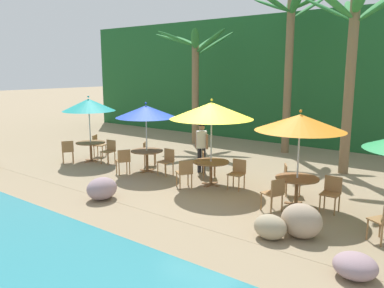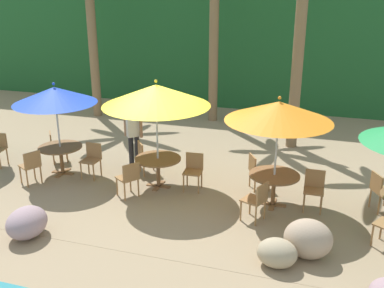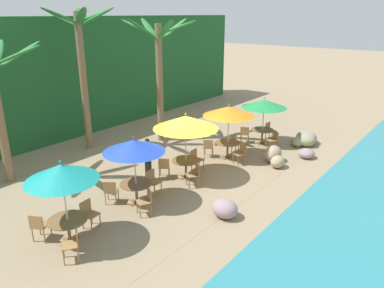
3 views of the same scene
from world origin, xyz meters
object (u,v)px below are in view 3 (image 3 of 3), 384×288
Objects in this scene: umbrella_yellow at (186,122)px; palm_tree_third at (159,60)px; chair_orange_inland at (208,147)px; chair_teal_inland at (39,225)px; chair_yellow_left at (195,173)px; chair_green_seaward at (269,130)px; dining_table_blue at (136,187)px; dining_table_teal at (68,223)px; umbrella_green at (264,104)px; dining_table_yellow at (186,163)px; chair_yellow_inland at (164,166)px; chair_orange_left at (241,153)px; dining_table_green at (262,132)px; chair_blue_left at (146,200)px; chair_green_inland at (245,133)px; umbrella_orange at (229,111)px; umbrella_teal at (61,172)px; chair_yellow_seaward at (196,158)px; chair_teal_seaward at (88,212)px; chair_blue_seaward at (152,180)px; dining_table_orange at (228,145)px; umbrella_blue at (134,146)px; chair_teal_left at (73,243)px; chair_green_left at (273,139)px; chair_orange_seaward at (236,142)px; palm_tree_second at (82,56)px.

palm_tree_third is at bearing 54.30° from umbrella_yellow.
chair_teal_inland is at bearing -179.96° from chair_orange_inland.
chair_yellow_left is 6.70m from chair_green_seaward.
chair_green_seaward is (8.95, -0.43, -0.10)m from dining_table_blue.
umbrella_green reaches higher than dining_table_teal.
chair_yellow_inland is (-0.60, 0.61, -0.10)m from dining_table_yellow.
chair_yellow_left is at bearing -118.87° from dining_table_yellow.
chair_orange_left is at bearing -171.67° from chair_green_seaward.
dining_table_green is at bearing 2.81° from chair_yellow_left.
chair_blue_left is at bearing -165.27° from umbrella_yellow.
chair_green_inland is at bearing 10.63° from chair_yellow_left.
chair_yellow_left is (0.19, -1.36, 0.00)m from chair_yellow_inland.
chair_green_seaward is (3.51, -0.28, -1.65)m from umbrella_orange.
dining_table_yellow is 5.45m from dining_table_green.
palm_tree_third reaches higher than chair_green_seaward.
umbrella_teal is at bearing -177.61° from chair_green_inland.
chair_yellow_seaward is at bearing 172.38° from umbrella_green.
dining_table_yellow is 5.63m from umbrella_green.
chair_teal_seaward is 2.80m from chair_blue_seaward.
chair_yellow_left reaches higher than dining_table_yellow.
chair_teal_inland is 8.72m from dining_table_orange.
chair_blue_left is at bearing -173.69° from umbrella_orange.
chair_green_inland is (2.20, 0.41, -1.65)m from umbrella_orange.
dining_table_green is at bearing 2.20° from chair_blue_left.
umbrella_yellow is (2.67, -0.01, 0.19)m from umbrella_blue.
dining_table_green is at bearing -17.70° from chair_orange_inland.
chair_yellow_inland is 5.58m from chair_green_inland.
chair_blue_left is at bearing -143.63° from chair_blue_seaward.
chair_green_left is (10.90, -0.30, 0.00)m from chair_teal_left.
chair_teal_seaward is 1.00× the size of chair_yellow_left.
chair_green_inland is at bearing 3.01° from dining_table_yellow.
dining_table_teal is at bearing 166.04° from chair_blue_left.
umbrella_blue is at bearing 169.35° from chair_orange_left.
chair_green_left reaches higher than dining_table_blue.
dining_table_green is (8.09, -0.47, 0.00)m from dining_table_blue.
chair_yellow_inland is 1.00× the size of chair_orange_left.
umbrella_blue is at bearing -173.78° from chair_orange_inland.
dining_table_orange is at bearing -8.84° from chair_yellow_seaward.
chair_orange_seaward reaches higher than dining_table_green.
dining_table_orange is at bearing 5.25° from chair_teal_left.
umbrella_orange reaches higher than chair_orange_left.
umbrella_green reaches higher than chair_blue_left.
umbrella_green reaches higher than dining_table_orange.
chair_blue_left is at bearing -173.69° from dining_table_orange.
dining_table_blue is at bearing 16.64° from chair_teal_left.
palm_tree_third reaches higher than dining_table_blue.
chair_teal_left is at bearing -174.75° from dining_table_orange.
chair_yellow_left is 7.59m from palm_tree_second.
chair_yellow_left is (1.40, -0.83, 0.00)m from chair_blue_seaward.
chair_orange_inland reaches higher than dining_table_green.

